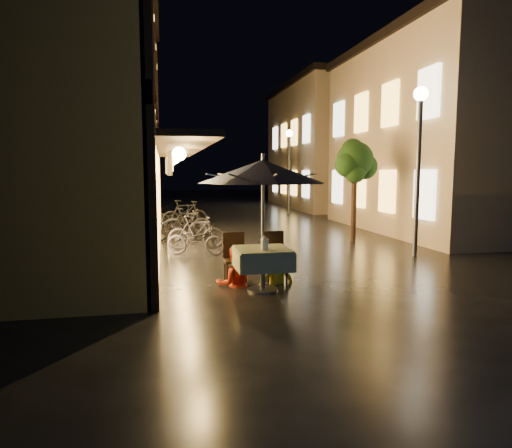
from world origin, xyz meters
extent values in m
plane|color=black|center=(0.00, 0.00, 0.00)|extent=(90.00, 90.00, 0.00)
cube|color=gold|center=(-5.75, 4.00, 3.50)|extent=(4.50, 11.00, 7.00)
cube|color=black|center=(-3.47, 4.00, 3.30)|extent=(0.12, 11.00, 0.35)
cube|color=black|center=(-2.90, 4.00, 2.75)|extent=(1.20, 10.50, 0.12)
cube|color=#ECAD48|center=(-3.44, 0.50, 4.60)|extent=(0.10, 0.90, 1.50)
cube|color=#ECAD48|center=(-3.44, 3.00, 4.60)|extent=(0.10, 0.90, 1.50)
cube|color=#ECAD48|center=(-3.44, 5.50, 4.60)|extent=(0.10, 0.90, 1.50)
cube|color=#ECAD48|center=(-3.44, 8.00, 4.60)|extent=(0.10, 0.90, 1.50)
cube|color=#ECAD48|center=(-3.44, 0.50, 1.40)|extent=(0.10, 2.20, 2.40)
cube|color=#ECAD48|center=(-3.44, 4.00, 1.40)|extent=(0.10, 2.20, 2.40)
cube|color=#ECAD48|center=(-3.44, 7.50, 1.40)|extent=(0.10, 2.20, 2.40)
cube|color=#B1A38A|center=(7.50, 6.50, 3.25)|extent=(7.00, 9.00, 6.50)
cube|color=black|center=(7.50, 6.50, 6.65)|extent=(7.30, 9.30, 0.30)
cube|color=#ECAD48|center=(3.95, 3.20, 1.50)|extent=(0.10, 1.00, 1.40)
cube|color=#ECAD48|center=(3.95, 3.20, 4.30)|extent=(0.10, 1.00, 1.40)
cube|color=#ECAD48|center=(3.95, 5.40, 1.50)|extent=(0.10, 1.00, 1.40)
cube|color=#ECAD48|center=(3.95, 5.40, 4.30)|extent=(0.10, 1.00, 1.40)
cube|color=#ECAD48|center=(3.95, 7.60, 1.50)|extent=(0.10, 1.00, 1.40)
cube|color=#ECAD48|center=(3.95, 7.60, 4.30)|extent=(0.10, 1.00, 1.40)
cube|color=#ECAD48|center=(3.95, 9.80, 1.50)|extent=(0.10, 1.00, 1.40)
cube|color=#ECAD48|center=(3.95, 9.80, 4.30)|extent=(0.10, 1.00, 1.40)
cube|color=#B1A38A|center=(7.50, 18.00, 3.50)|extent=(7.00, 10.00, 7.00)
cube|color=black|center=(7.50, 18.00, 7.15)|extent=(7.30, 10.30, 0.30)
cube|color=#ECAD48|center=(3.95, 14.20, 1.50)|extent=(0.10, 1.00, 1.40)
cube|color=#ECAD48|center=(3.95, 14.20, 4.30)|extent=(0.10, 1.00, 1.40)
cube|color=#ECAD48|center=(3.95, 16.40, 1.50)|extent=(0.10, 1.00, 1.40)
cube|color=#ECAD48|center=(3.95, 16.40, 4.30)|extent=(0.10, 1.00, 1.40)
cube|color=#ECAD48|center=(3.95, 18.60, 1.50)|extent=(0.10, 1.00, 1.40)
cube|color=#ECAD48|center=(3.95, 18.60, 4.30)|extent=(0.10, 1.00, 1.40)
cube|color=#ECAD48|center=(3.95, 20.80, 1.50)|extent=(0.10, 1.00, 1.40)
cube|color=#ECAD48|center=(3.95, 20.80, 4.30)|extent=(0.10, 1.00, 1.40)
cylinder|color=black|center=(2.40, 4.50, 1.10)|extent=(0.16, 0.16, 2.20)
sphere|color=black|center=(2.40, 4.50, 2.50)|extent=(1.10, 1.10, 1.10)
sphere|color=black|center=(2.75, 4.60, 2.30)|extent=(0.80, 0.80, 0.80)
sphere|color=black|center=(2.10, 4.35, 2.35)|extent=(0.76, 0.76, 0.76)
sphere|color=black|center=(2.45, 4.80, 2.80)|extent=(0.70, 0.70, 0.70)
sphere|color=black|center=(2.30, 4.25, 2.10)|extent=(0.60, 0.60, 0.60)
cylinder|color=#59595E|center=(3.00, 2.00, 2.00)|extent=(0.12, 0.12, 4.00)
sphere|color=beige|center=(3.00, 2.00, 4.05)|extent=(0.36, 0.36, 0.36)
cylinder|color=#59595E|center=(3.00, 14.00, 2.00)|extent=(0.12, 0.12, 4.00)
sphere|color=beige|center=(3.00, 14.00, 4.05)|extent=(0.36, 0.36, 0.36)
cylinder|color=#59595E|center=(-1.56, -0.59, 0.36)|extent=(0.10, 0.10, 0.72)
cylinder|color=#59595E|center=(-1.56, -0.59, 0.02)|extent=(0.56, 0.56, 0.04)
cube|color=#335A39|center=(-1.56, -0.59, 0.75)|extent=(0.95, 0.95, 0.06)
cube|color=#335A39|center=(-1.08, -0.59, 0.58)|extent=(0.04, 0.95, 0.33)
cube|color=#335A39|center=(-2.03, -0.59, 0.58)|extent=(0.04, 0.95, 0.33)
cube|color=#335A39|center=(-1.56, -0.12, 0.58)|extent=(0.95, 0.04, 0.33)
cube|color=#335A39|center=(-1.56, -1.07, 0.58)|extent=(0.95, 0.04, 0.33)
cylinder|color=#59595E|center=(-1.56, -0.59, 1.15)|extent=(0.05, 0.05, 2.30)
cone|color=black|center=(-1.56, -0.59, 2.15)|extent=(2.29, 2.29, 0.41)
cylinder|color=#59595E|center=(-1.56, -0.59, 2.40)|extent=(0.06, 0.06, 0.12)
cube|color=black|center=(-1.96, 0.06, 0.45)|extent=(0.42, 0.42, 0.05)
cube|color=black|center=(-1.96, 0.25, 0.70)|extent=(0.42, 0.04, 0.55)
cylinder|color=black|center=(-2.14, -0.12, 0.21)|extent=(0.04, 0.04, 0.43)
cylinder|color=black|center=(-1.78, -0.12, 0.21)|extent=(0.04, 0.04, 0.43)
cylinder|color=black|center=(-2.14, 0.24, 0.21)|extent=(0.04, 0.04, 0.43)
cylinder|color=black|center=(-1.78, 0.24, 0.21)|extent=(0.04, 0.04, 0.43)
cube|color=black|center=(-1.16, 0.06, 0.45)|extent=(0.42, 0.42, 0.05)
cube|color=black|center=(-1.16, 0.25, 0.70)|extent=(0.42, 0.04, 0.55)
cylinder|color=black|center=(-1.34, -0.12, 0.21)|extent=(0.04, 0.04, 0.43)
cylinder|color=black|center=(-0.98, -0.12, 0.21)|extent=(0.04, 0.04, 0.43)
cylinder|color=black|center=(-1.34, 0.24, 0.21)|extent=(0.04, 0.04, 0.43)
cylinder|color=black|center=(-0.98, 0.24, 0.21)|extent=(0.04, 0.04, 0.43)
cube|color=white|center=(-1.56, -0.76, 0.87)|extent=(0.11, 0.11, 0.18)
cube|color=#FFD88C|center=(-1.56, -0.76, 0.86)|extent=(0.07, 0.07, 0.12)
cone|color=white|center=(-1.56, -0.76, 0.99)|extent=(0.16, 0.16, 0.07)
imported|color=red|center=(-1.99, -0.09, 0.73)|extent=(0.73, 0.58, 1.46)
imported|color=yellow|center=(-1.19, -0.04, 0.74)|extent=(1.06, 0.78, 1.47)
imported|color=#222229|center=(-2.48, 3.24, 0.40)|extent=(1.62, 0.99, 0.80)
imported|color=black|center=(-2.41, 4.12, 0.47)|extent=(1.58, 0.51, 0.94)
imported|color=black|center=(-2.84, 5.67, 0.47)|extent=(1.80, 0.64, 0.94)
imported|color=black|center=(-2.51, 6.86, 0.47)|extent=(1.57, 0.50, 0.93)
imported|color=black|center=(-2.64, 7.04, 0.40)|extent=(1.62, 0.88, 0.81)
imported|color=black|center=(-2.50, 8.78, 0.54)|extent=(1.88, 1.03, 1.09)
imported|color=black|center=(-2.79, 9.16, 0.44)|extent=(1.70, 0.68, 0.87)
camera|label=1|loc=(-3.28, -8.47, 2.15)|focal=32.00mm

